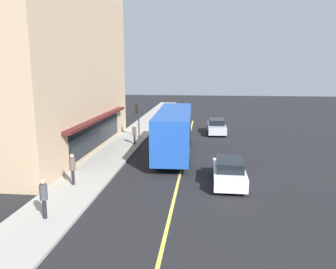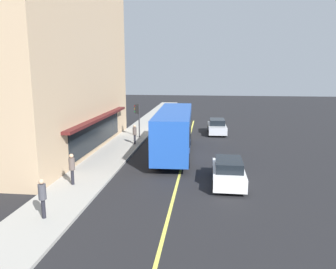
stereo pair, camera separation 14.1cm
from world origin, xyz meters
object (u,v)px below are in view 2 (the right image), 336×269
at_px(traffic_light, 137,113).
at_px(car_white, 228,172).
at_px(pedestrian_by_curb, 72,166).
at_px(pedestrian_near_storefront, 135,133).
at_px(bus, 174,130).
at_px(pedestrian_mid_block, 42,195).
at_px(car_silver, 217,127).

bearing_deg(traffic_light, car_white, -146.72).
bearing_deg(pedestrian_by_curb, car_white, -80.32).
bearing_deg(car_white, traffic_light, 33.28).
xyz_separation_m(traffic_light, pedestrian_near_storefront, (-2.95, -0.35, -1.36)).
bearing_deg(bus, pedestrian_mid_block, 159.53).
height_order(traffic_light, pedestrian_mid_block, traffic_light).
distance_m(traffic_light, pedestrian_near_storefront, 3.27).
bearing_deg(bus, pedestrian_near_storefront, 54.92).
distance_m(traffic_light, car_white, 14.54).
xyz_separation_m(car_silver, pedestrian_near_storefront, (-6.34, 7.34, 0.43)).
relative_size(car_white, pedestrian_by_curb, 2.39).
bearing_deg(traffic_light, bus, -143.74).
height_order(pedestrian_by_curb, pedestrian_near_storefront, pedestrian_by_curb).
relative_size(bus, pedestrian_near_storefront, 6.57).
xyz_separation_m(traffic_light, pedestrian_mid_block, (-17.90, 0.50, -1.28)).
height_order(car_white, pedestrian_near_storefront, pedestrian_near_storefront).
distance_m(bus, car_white, 7.63).
height_order(car_silver, pedestrian_near_storefront, pedestrian_near_storefront).
relative_size(car_white, pedestrian_near_storefront, 2.53).
height_order(car_white, pedestrian_by_curb, pedestrian_by_curb).
bearing_deg(car_white, pedestrian_mid_block, 124.71).
xyz_separation_m(bus, traffic_light, (5.58, 4.09, 0.55)).
relative_size(traffic_light, pedestrian_near_storefront, 1.88).
distance_m(car_white, pedestrian_near_storefront, 11.85).
bearing_deg(traffic_light, pedestrian_mid_block, 178.39).
bearing_deg(pedestrian_near_storefront, car_silver, -49.19).
height_order(traffic_light, car_white, traffic_light).
bearing_deg(traffic_light, pedestrian_by_curb, 175.97).
relative_size(traffic_light, car_silver, 0.74).
bearing_deg(pedestrian_near_storefront, pedestrian_by_curb, 173.01).
relative_size(pedestrian_by_curb, pedestrian_near_storefront, 1.06).
relative_size(pedestrian_mid_block, pedestrian_near_storefront, 1.07).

